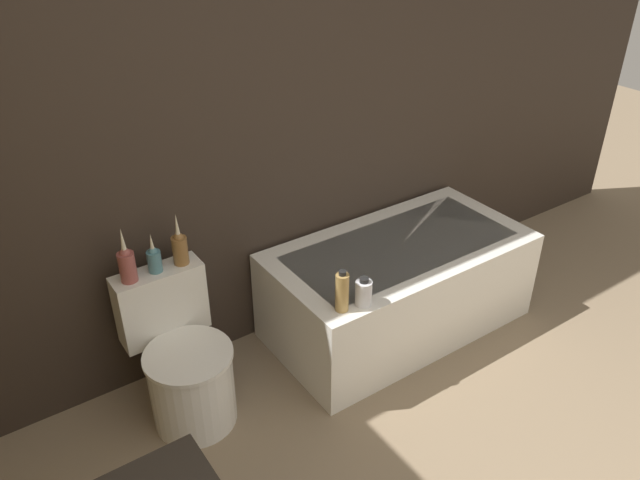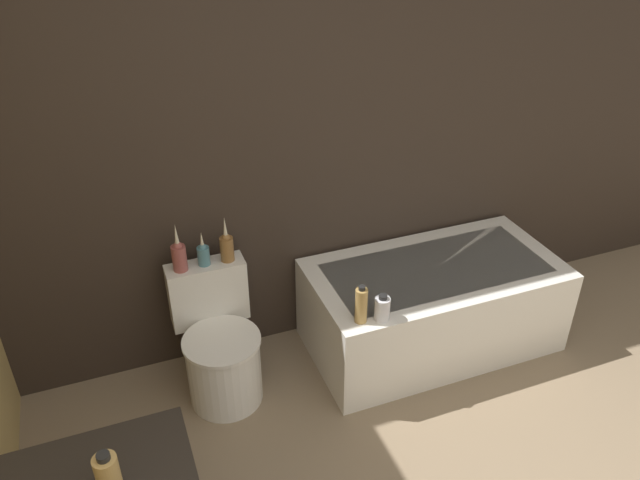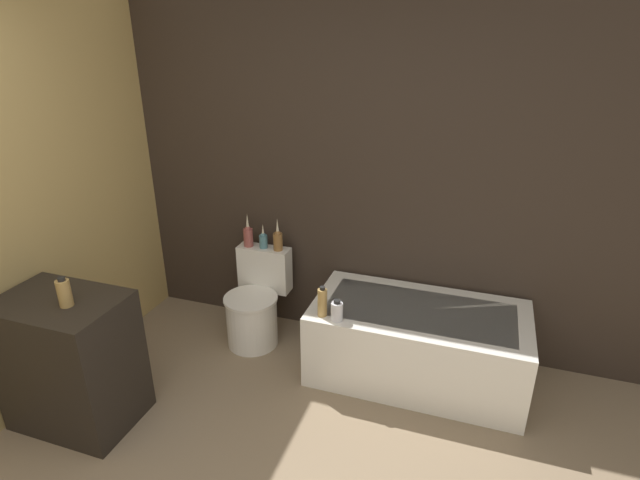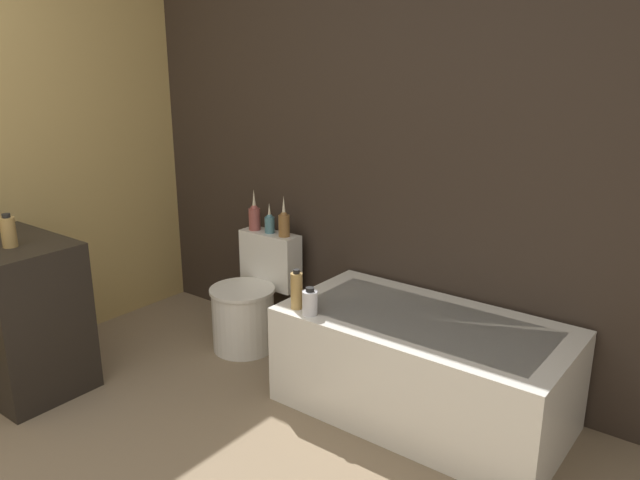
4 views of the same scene
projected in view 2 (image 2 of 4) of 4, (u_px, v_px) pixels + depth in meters
The scene contains 9 objects.
wall_back_tiled at pixel (272, 131), 3.18m from camera, with size 6.40×0.06×2.60m.
bathtub at pixel (432, 305), 3.63m from camera, with size 1.43×0.74×0.53m.
toilet at pixel (220, 349), 3.28m from camera, with size 0.41×0.54×0.70m.
soap_bottle_glass at pixel (108, 476), 1.85m from camera, with size 0.07×0.07×0.18m.
vase_gold at pixel (179, 255), 3.13m from camera, with size 0.07×0.07×0.27m.
vase_silver at pixel (203, 253), 3.19m from camera, with size 0.06×0.06×0.19m.
vase_bronze at pixel (227, 246), 3.21m from camera, with size 0.07×0.07×0.26m.
shampoo_bottle_tall at pixel (361, 305), 3.04m from camera, with size 0.06×0.06×0.21m.
shampoo_bottle_short at pixel (382, 308), 3.07m from camera, with size 0.08×0.08×0.14m.
Camera 2 is at (-0.86, -0.50, 2.48)m, focal length 35.00 mm.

